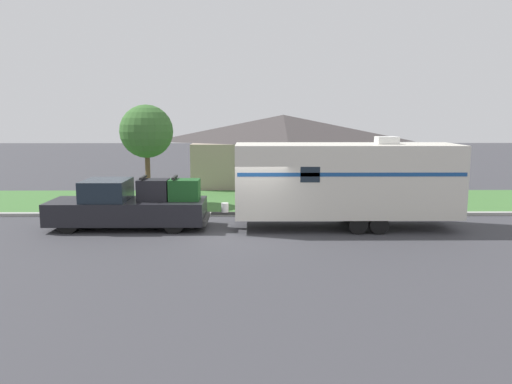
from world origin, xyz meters
TOP-DOWN VIEW (x-y plane):
  - ground_plane at (0.00, 0.00)m, footprint 120.00×120.00m
  - curb_strip at (0.00, 3.75)m, footprint 80.00×0.30m
  - lawn_strip at (0.00, 7.40)m, footprint 80.00×7.00m
  - house_across_street at (1.95, 14.21)m, footprint 11.91×7.02m
  - pickup_truck at (-4.77, 1.43)m, footprint 6.04×2.08m
  - travel_trailer at (3.57, 1.43)m, footprint 9.38×2.46m
  - mailbox at (6.89, 4.75)m, footprint 0.48×0.20m
  - tree_in_yard at (-5.08, 6.61)m, footprint 2.55×2.55m

SIDE VIEW (x-z plane):
  - ground_plane at x=0.00m, z-range 0.00..0.00m
  - lawn_strip at x=0.00m, z-range 0.00..0.03m
  - curb_strip at x=0.00m, z-range 0.00..0.14m
  - pickup_truck at x=-4.77m, z-range -0.14..1.87m
  - mailbox at x=6.89m, z-range 0.36..1.72m
  - travel_trailer at x=3.57m, z-range 0.11..3.63m
  - house_across_street at x=1.95m, z-range 0.08..4.42m
  - tree_in_yard at x=-5.08m, z-range 1.12..5.94m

